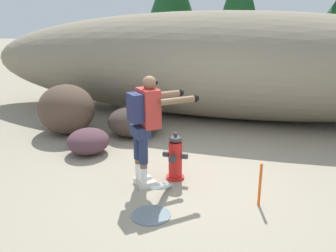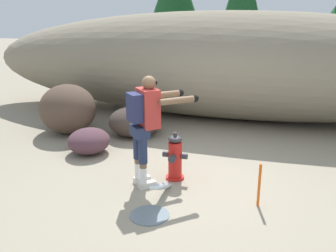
{
  "view_description": "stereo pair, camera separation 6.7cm",
  "coord_description": "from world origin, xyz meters",
  "px_view_note": "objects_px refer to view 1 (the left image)",
  "views": [
    {
      "loc": [
        1.2,
        -4.94,
        2.46
      ],
      "look_at": [
        -0.39,
        0.4,
        0.75
      ],
      "focal_mm": 39.08,
      "sensor_mm": 36.0,
      "label": 1
    },
    {
      "loc": [
        1.26,
        -4.92,
        2.46
      ],
      "look_at": [
        -0.39,
        0.4,
        0.75
      ],
      "focal_mm": 39.08,
      "sensor_mm": 36.0,
      "label": 2
    }
  ],
  "objects_px": {
    "boulder_large": "(66,109)",
    "boulder_mid": "(134,121)",
    "boulder_small": "(88,141)",
    "fire_hydrant": "(175,158)",
    "utility_worker": "(147,118)",
    "survey_stake": "(260,185)"
  },
  "relations": [
    {
      "from": "boulder_large",
      "to": "boulder_mid",
      "type": "height_order",
      "value": "boulder_large"
    },
    {
      "from": "boulder_large",
      "to": "boulder_small",
      "type": "relative_size",
      "value": 1.74
    },
    {
      "from": "fire_hydrant",
      "to": "boulder_mid",
      "type": "height_order",
      "value": "fire_hydrant"
    },
    {
      "from": "utility_worker",
      "to": "boulder_small",
      "type": "xyz_separation_m",
      "value": [
        -1.49,
        0.91,
        -0.81
      ]
    },
    {
      "from": "boulder_small",
      "to": "survey_stake",
      "type": "height_order",
      "value": "survey_stake"
    },
    {
      "from": "fire_hydrant",
      "to": "utility_worker",
      "type": "height_order",
      "value": "utility_worker"
    },
    {
      "from": "boulder_large",
      "to": "survey_stake",
      "type": "bearing_deg",
      "value": -26.52
    },
    {
      "from": "fire_hydrant",
      "to": "boulder_mid",
      "type": "relative_size",
      "value": 0.67
    },
    {
      "from": "fire_hydrant",
      "to": "survey_stake",
      "type": "relative_size",
      "value": 1.25
    },
    {
      "from": "fire_hydrant",
      "to": "survey_stake",
      "type": "xyz_separation_m",
      "value": [
        1.3,
        -0.48,
        -0.05
      ]
    },
    {
      "from": "fire_hydrant",
      "to": "survey_stake",
      "type": "height_order",
      "value": "fire_hydrant"
    },
    {
      "from": "utility_worker",
      "to": "survey_stake",
      "type": "distance_m",
      "value": 1.8
    },
    {
      "from": "boulder_mid",
      "to": "survey_stake",
      "type": "bearing_deg",
      "value": -40.25
    },
    {
      "from": "utility_worker",
      "to": "boulder_mid",
      "type": "relative_size",
      "value": 1.46
    },
    {
      "from": "utility_worker",
      "to": "survey_stake",
      "type": "relative_size",
      "value": 2.74
    },
    {
      "from": "boulder_large",
      "to": "boulder_mid",
      "type": "distance_m",
      "value": 1.5
    },
    {
      "from": "boulder_mid",
      "to": "boulder_small",
      "type": "xyz_separation_m",
      "value": [
        -0.44,
        -1.19,
        -0.09
      ]
    },
    {
      "from": "survey_stake",
      "to": "fire_hydrant",
      "type": "bearing_deg",
      "value": 159.83
    },
    {
      "from": "boulder_mid",
      "to": "boulder_small",
      "type": "height_order",
      "value": "boulder_mid"
    },
    {
      "from": "utility_worker",
      "to": "boulder_small",
      "type": "height_order",
      "value": "utility_worker"
    },
    {
      "from": "survey_stake",
      "to": "utility_worker",
      "type": "bearing_deg",
      "value": 174.31
    },
    {
      "from": "utility_worker",
      "to": "boulder_large",
      "type": "bearing_deg",
      "value": 99.11
    }
  ]
}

